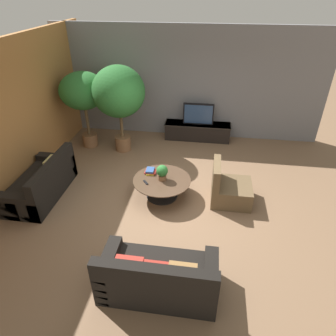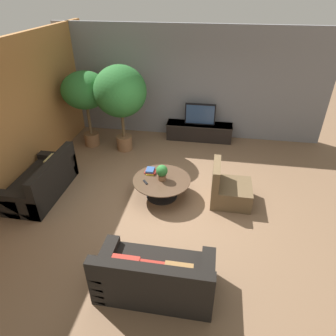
{
  "view_description": "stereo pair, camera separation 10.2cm",
  "coord_description": "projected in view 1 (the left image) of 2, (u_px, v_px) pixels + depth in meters",
  "views": [
    {
      "loc": [
        0.68,
        -4.91,
        3.87
      ],
      "look_at": [
        -0.09,
        0.35,
        0.55
      ],
      "focal_mm": 32.0,
      "sensor_mm": 36.0,
      "label": 1
    },
    {
      "loc": [
        0.78,
        -4.89,
        3.87
      ],
      "look_at": [
        -0.09,
        0.35,
        0.55
      ],
      "focal_mm": 32.0,
      "sensor_mm": 36.0,
      "label": 2
    }
  ],
  "objects": [
    {
      "name": "ground_plane",
      "position": [
        170.0,
        199.0,
        6.25
      ],
      "size": [
        24.0,
        24.0,
        0.0
      ],
      "primitive_type": "plane",
      "color": "brown"
    },
    {
      "name": "back_wall_stone",
      "position": [
        187.0,
        83.0,
        8.19
      ],
      "size": [
        7.4,
        0.12,
        3.0
      ],
      "primitive_type": "cube",
      "color": "slate",
      "rests_on": "ground"
    },
    {
      "name": "side_wall_left",
      "position": [
        11.0,
        120.0,
        6.02
      ],
      "size": [
        0.12,
        7.4,
        3.0
      ],
      "primitive_type": "cube",
      "color": "#B2753D",
      "rests_on": "ground"
    },
    {
      "name": "media_console",
      "position": [
        197.0,
        131.0,
        8.54
      ],
      "size": [
        1.86,
        0.5,
        0.47
      ],
      "color": "black",
      "rests_on": "ground"
    },
    {
      "name": "television",
      "position": [
        198.0,
        114.0,
        8.27
      ],
      "size": [
        0.84,
        0.13,
        0.58
      ],
      "color": "black",
      "rests_on": "media_console"
    },
    {
      "name": "coffee_table",
      "position": [
        162.0,
        184.0,
        6.2
      ],
      "size": [
        1.19,
        1.19,
        0.42
      ],
      "color": "black",
      "rests_on": "ground"
    },
    {
      "name": "couch_by_wall",
      "position": [
        42.0,
        184.0,
        6.24
      ],
      "size": [
        0.84,
        1.73,
        0.84
      ],
      "rotation": [
        0.0,
        0.0,
        -1.57
      ],
      "color": "black",
      "rests_on": "ground"
    },
    {
      "name": "couch_near_entry",
      "position": [
        158.0,
        277.0,
        4.26
      ],
      "size": [
        1.67,
        0.84,
        0.84
      ],
      "rotation": [
        0.0,
        0.0,
        3.14
      ],
      "color": "black",
      "rests_on": "ground"
    },
    {
      "name": "armchair_wicker",
      "position": [
        229.0,
        189.0,
        6.09
      ],
      "size": [
        0.8,
        0.76,
        0.86
      ],
      "rotation": [
        0.0,
        0.0,
        1.57
      ],
      "color": "brown",
      "rests_on": "ground"
    },
    {
      "name": "potted_palm_tall",
      "position": [
        83.0,
        93.0,
        7.54
      ],
      "size": [
        1.17,
        1.17,
        2.01
      ],
      "color": "brown",
      "rests_on": "ground"
    },
    {
      "name": "potted_palm_corner",
      "position": [
        119.0,
        93.0,
        7.3
      ],
      "size": [
        1.3,
        1.3,
        2.22
      ],
      "color": "brown",
      "rests_on": "ground"
    },
    {
      "name": "potted_plant_tabletop",
      "position": [
        162.0,
        172.0,
        6.04
      ],
      "size": [
        0.24,
        0.24,
        0.33
      ],
      "color": "brown",
      "rests_on": "coffee_table"
    },
    {
      "name": "book_stack",
      "position": [
        150.0,
        171.0,
        6.33
      ],
      "size": [
        0.24,
        0.25,
        0.08
      ],
      "color": "gold",
      "rests_on": "coffee_table"
    },
    {
      "name": "remote_black",
      "position": [
        146.0,
        182.0,
        6.03
      ],
      "size": [
        0.13,
        0.15,
        0.02
      ],
      "primitive_type": "cube",
      "rotation": [
        0.0,
        0.0,
        0.66
      ],
      "color": "black",
      "rests_on": "coffee_table"
    }
  ]
}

